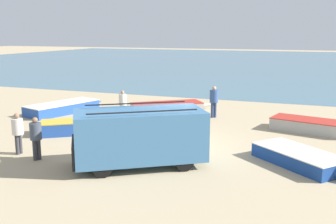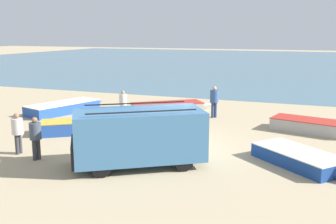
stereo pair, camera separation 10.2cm
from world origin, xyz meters
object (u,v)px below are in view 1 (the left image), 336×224
Objects in this scene: parked_van at (139,135)px; fishing_rowboat_3 at (65,107)px; fishing_rowboat_1 at (301,158)px; fishing_rowboat_4 at (169,107)px; fisherman_0 at (123,102)px; fisherman_2 at (214,99)px; fishing_rowboat_0 at (83,126)px; fisherman_1 at (18,130)px; fishing_rowboat_2 at (313,126)px; fisherman_3 at (36,135)px.

parked_van is 11.13m from fishing_rowboat_3.
parked_van reaches higher than fishing_rowboat_1.
fisherman_0 reaches higher than fishing_rowboat_4.
fisherman_2 is at bearing -61.04° from fishing_rowboat_3.
fishing_rowboat_0 is 10.22m from fishing_rowboat_1.
parked_van is 1.22× the size of fishing_rowboat_0.
fisherman_1 is (3.28, -7.72, 0.69)m from fishing_rowboat_3.
fishing_rowboat_1 is at bearing -42.64° from fishing_rowboat_0.
fishing_rowboat_0 is 2.57× the size of fisherman_0.
fisherman_2 reaches higher than fishing_rowboat_4.
fishing_rowboat_2 is 8.76m from fishing_rowboat_4.
parked_van is 2.79× the size of fisherman_2.
fisherman_2 is at bearing 177.23° from fishing_rowboat_2.
fishing_rowboat_2 reaches higher than fishing_rowboat_4.
fishing_rowboat_4 is at bearing -48.21° from fishing_rowboat_3.
fisherman_1 is 0.92× the size of fisherman_2.
fishing_rowboat_0 is 0.86× the size of fishing_rowboat_4.
fisherman_0 is (-10.10, -0.52, 0.65)m from fishing_rowboat_2.
parked_van is 3.02× the size of fisherman_1.
parked_van is 1.12× the size of fishing_rowboat_2.
parked_van is 9.08m from fisherman_2.
parked_van is 6.00m from fishing_rowboat_1.
fishing_rowboat_3 is 4.21m from fisherman_0.
fishing_rowboat_2 is (5.86, 7.47, -0.84)m from parked_van.
fisherman_2 is 1.08× the size of fisherman_3.
fishing_rowboat_4 is (-8.41, 2.44, -0.04)m from fishing_rowboat_2.
fisherman_0 is (0.35, 3.52, 0.64)m from fishing_rowboat_0.
fisherman_3 reaches higher than fishing_rowboat_3.
parked_van is 8.14m from fisherman_0.
fisherman_2 is (5.07, 5.64, 0.77)m from fishing_rowboat_0.
fishing_rowboat_0 is 3.59m from fisherman_0.
fisherman_2 is (4.72, 2.12, 0.12)m from fisherman_0.
fishing_rowboat_4 is at bearing -109.07° from parked_van.
fisherman_2 is (-5.06, 6.97, 0.81)m from fishing_rowboat_1.
fisherman_1 is (-10.97, -7.91, 0.69)m from fishing_rowboat_2.
fisherman_3 is at bearing 135.57° from fisherman_0.
fisherman_3 is (-9.78, -8.27, 0.69)m from fishing_rowboat_2.
fisherman_0 reaches higher than fishing_rowboat_3.
fishing_rowboat_2 is 12.83m from fisherman_3.
fishing_rowboat_3 is (-3.80, 3.85, -0.01)m from fishing_rowboat_0.
fishing_rowboat_1 is at bearing -165.76° from fisherman_1.
fishing_rowboat_2 is 0.94× the size of fishing_rowboat_4.
fisherman_3 is (-9.47, -2.91, 0.73)m from fishing_rowboat_1.
fisherman_0 is 7.44m from fisherman_1.
fishing_rowboat_0 is at bearing -83.69° from fisherman_2.
fishing_rowboat_0 is at bearing -145.45° from fishing_rowboat_4.
parked_van is 1.06× the size of fishing_rowboat_4.
fishing_rowboat_0 is 3.96m from fisherman_1.
fishing_rowboat_2 reaches higher than fishing_rowboat_1.
fisherman_1 is (-2.55, -10.34, 0.73)m from fishing_rowboat_4.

